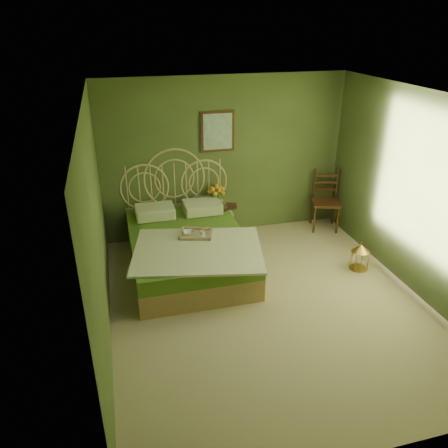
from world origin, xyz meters
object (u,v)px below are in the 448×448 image
object	(u,v)px
bed	(188,247)
chair	(324,196)
birdcage	(359,257)
nightstand	(216,219)

from	to	relation	value
bed	chair	xyz separation A→B (m)	(2.54, 0.77, 0.24)
bed	birdcage	xyz separation A→B (m)	(2.42, -0.71, -0.13)
nightstand	birdcage	size ratio (longest dim) A/B	2.44
bed	chair	bearing A→B (deg)	16.80
chair	birdcage	size ratio (longest dim) A/B	2.61
bed	nightstand	distance (m)	1.00
bed	chair	size ratio (longest dim) A/B	2.36
birdcage	bed	bearing A→B (deg)	163.69
nightstand	bed	bearing A→B (deg)	-128.30
nightstand	chair	world-z (taller)	chair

